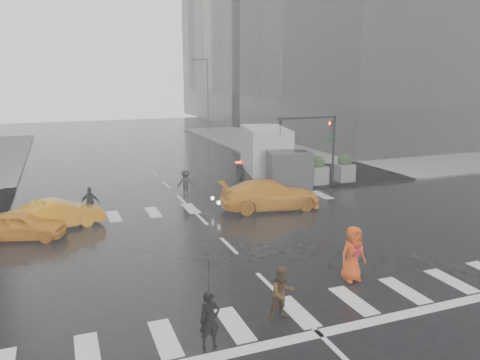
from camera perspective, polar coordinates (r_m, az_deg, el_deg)
name	(u,v)px	position (r m, az deg, el deg)	size (l,w,h in m)	color
ground	(229,246)	(19.68, -1.37, -8.01)	(120.00, 120.00, 0.00)	black
sidewalk_ne	(366,153)	(43.84, 15.07, 3.19)	(35.00, 35.00, 0.15)	slate
building_ne_far	(278,18)	(81.89, 4.68, 19.13)	(26.05, 26.05, 36.00)	#ACA596
road_markings	(229,246)	(19.67, -1.37, -7.99)	(18.00, 48.00, 0.01)	silver
traffic_signal_pole	(320,136)	(29.80, 9.77, 5.28)	(4.45, 0.42, 4.50)	black
street_lamp_near	(278,100)	(39.30, 4.67, 9.69)	(2.15, 0.22, 9.00)	#59595B
street_lamp_far	(206,92)	(57.95, -4.11, 10.63)	(2.15, 0.22, 9.00)	#59595B
planter_west	(289,173)	(29.36, 6.05, 0.86)	(1.10, 1.10, 1.80)	slate
planter_mid	(317,171)	(30.32, 9.41, 1.13)	(1.10, 1.10, 1.80)	slate
planter_east	(344,168)	(31.37, 12.56, 1.39)	(1.10, 1.10, 1.80)	slate
pedestrian_black	(209,288)	(12.22, -3.78, -12.99)	(0.97, 0.99, 2.43)	black
pedestrian_brown	(282,293)	(13.90, 5.17, -13.59)	(0.78, 0.61, 1.60)	#422D17
pedestrian_orange	(353,253)	(16.67, 13.59, -8.70)	(0.97, 0.65, 1.94)	#E0480F
pedestrian_far_a	(90,204)	(23.96, -17.77, -2.76)	(0.97, 0.59, 1.65)	black
pedestrian_far_b	(186,183)	(27.55, -6.66, -0.37)	(1.00, 0.55, 1.55)	black
taxi_front	(22,225)	(22.32, -25.08, -5.04)	(1.46, 3.63, 1.24)	orange
taxi_mid	(58,214)	(23.27, -21.35, -3.88)	(1.41, 4.06, 1.34)	orange
taxi_rear	(270,195)	(24.76, 3.71, -1.81)	(2.15, 4.68, 1.54)	orange
box_truck	(271,155)	(30.08, 3.84, 3.02)	(2.55, 6.81, 3.62)	#BDBDBF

